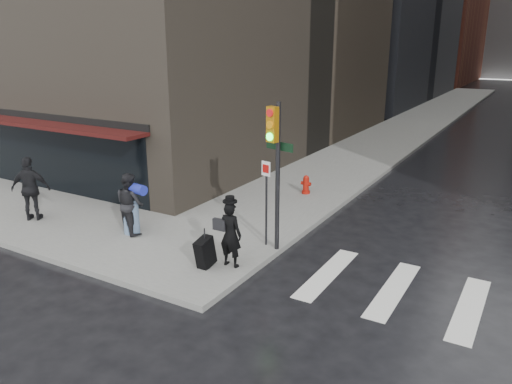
% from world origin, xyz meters
% --- Properties ---
extents(ground, '(140.00, 140.00, 0.00)m').
position_xyz_m(ground, '(0.00, 0.00, 0.00)').
color(ground, black).
rests_on(ground, ground).
extents(sidewalk_left, '(4.00, 50.00, 0.15)m').
position_xyz_m(sidewalk_left, '(0.00, 27.00, 0.07)').
color(sidewalk_left, slate).
rests_on(sidewalk_left, ground).
extents(crosswalk, '(8.50, 3.00, 0.01)m').
position_xyz_m(crosswalk, '(7.50, 1.00, 0.00)').
color(crosswalk, silver).
rests_on(crosswalk, ground).
extents(storefront, '(8.40, 1.11, 2.83)m').
position_xyz_m(storefront, '(-7.00, 1.90, 1.83)').
color(storefront, black).
rests_on(storefront, ground).
extents(man_overcoat, '(0.91, 0.89, 1.79)m').
position_xyz_m(man_overcoat, '(1.33, -0.14, 0.90)').
color(man_overcoat, black).
rests_on(man_overcoat, ground).
extents(man_jeans, '(1.21, 0.96, 1.74)m').
position_xyz_m(man_jeans, '(-2.16, 0.33, 1.02)').
color(man_jeans, black).
rests_on(man_jeans, ground).
extents(man_greycoat, '(1.22, 1.01, 1.94)m').
position_xyz_m(man_greycoat, '(-5.50, -0.37, 1.12)').
color(man_greycoat, black).
rests_on(man_greycoat, ground).
extents(traffic_light, '(0.93, 0.54, 3.81)m').
position_xyz_m(traffic_light, '(1.85, 1.33, 2.61)').
color(traffic_light, black).
rests_on(traffic_light, ground).
extents(fire_hydrant, '(0.37, 0.29, 0.66)m').
position_xyz_m(fire_hydrant, '(0.47, 6.27, 0.45)').
color(fire_hydrant, '#9C1309').
rests_on(fire_hydrant, ground).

